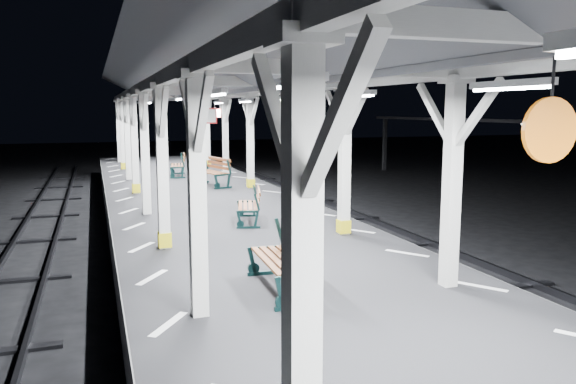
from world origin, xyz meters
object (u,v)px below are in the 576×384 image
bench_near (286,257)px  bench_far (214,171)px  bench_extra (180,164)px  bench_mid (252,204)px

bench_near → bench_far: bearing=86.1°
bench_far → bench_extra: bearing=87.0°
bench_far → bench_extra: bench_far is taller
bench_extra → bench_near: bearing=-84.3°
bench_far → bench_extra: size_ratio=1.14×
bench_far → bench_extra: (-0.75, 3.47, -0.06)m
bench_near → bench_mid: 5.41m
bench_near → bench_extra: bearing=90.2°
bench_mid → bench_far: bench_far is taller
bench_far → bench_near: bearing=-111.7°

